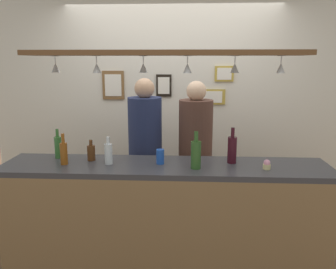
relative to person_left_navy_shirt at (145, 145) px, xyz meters
name	(u,v)px	position (x,y,z in m)	size (l,w,h in m)	color
ground_plane	(167,254)	(0.25, -0.33, -1.03)	(8.00, 8.00, 0.00)	brown
back_wall	(173,108)	(0.25, 0.77, 0.27)	(4.40, 0.06, 2.60)	silver
bar_counter	(164,210)	(0.25, -0.84, -0.33)	(2.70, 0.55, 1.03)	#38383D
overhead_glass_rack	(165,53)	(0.25, -0.63, 0.90)	(2.20, 0.36, 0.04)	brown
hanging_wineglass_far_left	(56,67)	(-0.65, -0.59, 0.79)	(0.07, 0.07, 0.13)	silver
hanging_wineglass_left	(97,67)	(-0.29, -0.69, 0.79)	(0.07, 0.07, 0.13)	silver
hanging_wineglass_center_left	(143,67)	(0.07, -0.60, 0.79)	(0.07, 0.07, 0.13)	silver
hanging_wineglass_center	(187,68)	(0.42, -0.70, 0.79)	(0.07, 0.07, 0.13)	silver
hanging_wineglass_center_right	(235,67)	(0.79, -0.62, 0.79)	(0.07, 0.07, 0.13)	silver
hanging_wineglass_right	(281,68)	(1.13, -0.68, 0.79)	(0.07, 0.07, 0.13)	silver
person_left_navy_shirt	(145,145)	(0.00, 0.00, 0.00)	(0.34, 0.34, 1.70)	#2D334C
person_middle_brown_shirt	(195,147)	(0.51, 0.00, -0.02)	(0.34, 0.34, 1.67)	#2D334C
bottle_wine_dark_red	(232,149)	(0.80, -0.60, 0.12)	(0.08, 0.08, 0.30)	#380F19
bottle_soda_clear	(108,153)	(-0.22, -0.69, 0.10)	(0.06, 0.06, 0.23)	silver
bottle_champagne_green	(196,154)	(0.50, -0.77, 0.12)	(0.08, 0.08, 0.30)	#2D5623
bottle_beer_green_import	(58,147)	(-0.70, -0.54, 0.11)	(0.06, 0.06, 0.26)	#336B2D
bottle_beer_amber_tall	(64,153)	(-0.58, -0.73, 0.10)	(0.06, 0.06, 0.26)	brown
bottle_beer_brown_stubby	(91,152)	(-0.39, -0.60, 0.07)	(0.07, 0.07, 0.18)	#512D14
drink_can	(160,157)	(0.21, -0.66, 0.06)	(0.07, 0.07, 0.12)	#1E4CB2
cupcake	(267,165)	(1.06, -0.76, 0.04)	(0.06, 0.06, 0.08)	beige
picture_frame_crest	(164,86)	(0.14, 0.72, 0.55)	(0.18, 0.02, 0.26)	black
picture_frame_upper_small	(224,74)	(0.85, 0.72, 0.69)	(0.22, 0.02, 0.18)	#B29338
picture_frame_lower_pair	(212,97)	(0.72, 0.72, 0.42)	(0.30, 0.02, 0.18)	#B29338
picture_frame_caricature	(113,85)	(-0.47, 0.72, 0.55)	(0.26, 0.02, 0.34)	brown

